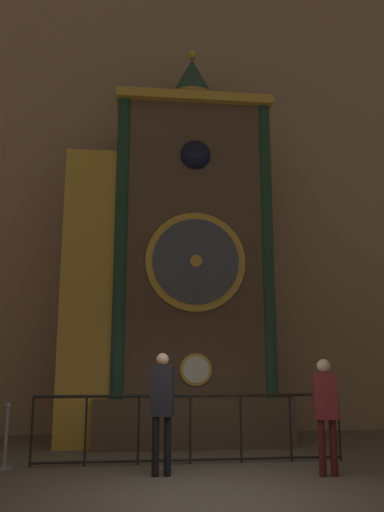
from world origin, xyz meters
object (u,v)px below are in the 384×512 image
(visitor_far, at_px, (326,404))
(stanchion_post, at_px, (5,447))
(clock_tower, at_px, (175,265))
(visitor_near, at_px, (162,401))

(visitor_far, height_order, stanchion_post, visitor_far)
(visitor_far, bearing_deg, clock_tower, 134.96)
(clock_tower, relative_size, stanchion_post, 8.76)
(clock_tower, xyz_separation_m, visitor_near, (-0.38, -2.72, -2.59))
(clock_tower, bearing_deg, visitor_far, -54.79)
(visitor_near, distance_m, stanchion_post, 2.66)
(visitor_far, xyz_separation_m, stanchion_post, (-4.92, 0.98, -0.70))
(visitor_near, bearing_deg, stanchion_post, 175.79)
(clock_tower, relative_size, visitor_near, 4.93)
(clock_tower, bearing_deg, stanchion_post, -144.72)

